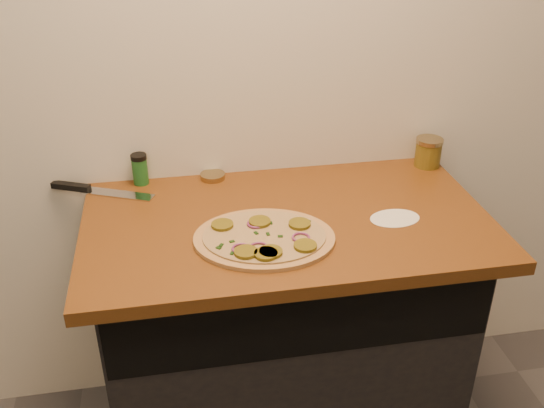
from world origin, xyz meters
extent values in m
cube|color=silver|center=(0.00, 1.75, 1.35)|extent=(4.00, 0.02, 2.70)
cube|color=black|center=(0.00, 1.45, 0.43)|extent=(1.10, 0.60, 0.86)
cube|color=brown|center=(0.00, 1.42, 0.88)|extent=(1.20, 0.70, 0.04)
cylinder|color=tan|center=(-0.09, 1.30, 0.91)|extent=(0.44, 0.44, 0.01)
cylinder|color=#CEBE87|center=(-0.09, 1.30, 0.91)|extent=(0.38, 0.38, 0.01)
cylinder|color=brown|center=(0.02, 1.34, 0.92)|extent=(0.06, 0.06, 0.01)
cylinder|color=brown|center=(-0.10, 1.20, 0.92)|extent=(0.06, 0.06, 0.01)
cylinder|color=brown|center=(-0.20, 1.37, 0.92)|extent=(0.06, 0.06, 0.01)
cylinder|color=brown|center=(-0.09, 1.21, 0.92)|extent=(0.06, 0.06, 0.01)
cylinder|color=brown|center=(0.01, 1.22, 0.92)|extent=(0.06, 0.06, 0.01)
cylinder|color=brown|center=(-0.15, 1.22, 0.92)|extent=(0.06, 0.06, 0.01)
cylinder|color=brown|center=(-0.09, 1.37, 0.92)|extent=(0.06, 0.06, 0.01)
torus|color=#772C61|center=(0.01, 1.27, 0.92)|extent=(0.05, 0.05, 0.01)
torus|color=#772C61|center=(-0.16, 1.24, 0.92)|extent=(0.05, 0.05, 0.01)
torus|color=#772C61|center=(-0.11, 1.24, 0.92)|extent=(0.05, 0.05, 0.01)
torus|color=#772C61|center=(-0.10, 1.36, 0.92)|extent=(0.05, 0.05, 0.01)
cube|color=black|center=(-0.06, 1.36, 0.92)|extent=(0.01, 0.01, 0.00)
cube|color=black|center=(-0.08, 1.31, 0.92)|extent=(0.01, 0.01, 0.00)
cube|color=black|center=(-0.19, 1.23, 0.92)|extent=(0.01, 0.02, 0.00)
cube|color=black|center=(-0.11, 1.32, 0.92)|extent=(0.01, 0.02, 0.00)
cube|color=black|center=(-0.21, 1.27, 0.92)|extent=(0.02, 0.02, 0.00)
cube|color=black|center=(-0.22, 1.26, 0.92)|extent=(0.02, 0.02, 0.00)
cube|color=black|center=(0.05, 1.35, 0.92)|extent=(0.02, 0.02, 0.00)
cube|color=black|center=(-0.18, 1.29, 0.92)|extent=(0.02, 0.01, 0.00)
cube|color=black|center=(-0.05, 1.29, 0.92)|extent=(0.02, 0.01, 0.00)
cube|color=black|center=(-0.15, 1.25, 0.92)|extent=(0.02, 0.01, 0.00)
cube|color=#B7BAC1|center=(-0.50, 1.65, 0.90)|extent=(0.24, 0.14, 0.01)
cube|color=black|center=(-0.65, 1.72, 0.91)|extent=(0.13, 0.08, 0.02)
cylinder|color=#988358|center=(-0.19, 1.71, 0.91)|extent=(0.09, 0.09, 0.02)
cylinder|color=maroon|center=(0.55, 1.68, 0.94)|extent=(0.09, 0.09, 0.09)
cylinder|color=#988358|center=(0.55, 1.68, 0.99)|extent=(0.09, 0.09, 0.01)
cylinder|color=#1D5D23|center=(-0.43, 1.72, 0.94)|extent=(0.05, 0.05, 0.09)
cylinder|color=black|center=(-0.43, 1.72, 1.00)|extent=(0.05, 0.05, 0.02)
cylinder|color=white|center=(0.31, 1.35, 0.90)|extent=(0.17, 0.17, 0.00)
camera|label=1|loc=(-0.32, -0.10, 1.80)|focal=40.00mm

